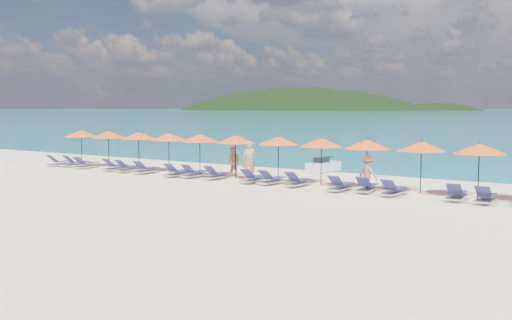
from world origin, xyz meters
The scene contains 35 objects.
ground centered at (0.00, 0.00, 0.00)m, with size 1400.00×1400.00×0.00m, color beige.
headland_main centered at (-300.00, 540.00, -38.00)m, with size 374.00×242.00×126.50m.
headland_small centered at (-150.00, 560.00, -35.00)m, with size 162.00×126.00×85.50m.
jetski centered at (0.21, 9.62, 0.35)m, with size 1.15×2.46×0.84m.
beachgoer_a centered at (-1.51, 4.66, 0.98)m, with size 0.72×0.47×1.97m, color tan.
beachgoer_b centered at (-2.64, 4.87, 0.81)m, with size 0.78×0.45×1.61m, color tan.
beachgoer_c centered at (5.03, 4.40, 0.78)m, with size 1.01×0.47×1.56m, color tan.
umbrella_0 centered at (-14.39, 4.72, 2.02)m, with size 2.10×2.10×2.28m.
umbrella_1 centered at (-11.96, 4.77, 2.02)m, with size 2.10×2.10×2.28m.
umbrella_2 centered at (-9.46, 4.81, 2.02)m, with size 2.10×2.10×2.28m.
umbrella_3 centered at (-7.07, 4.78, 2.02)m, with size 2.10×2.10×2.28m.
umbrella_4 centered at (-4.79, 4.73, 2.02)m, with size 2.10×2.10×2.28m.
umbrella_5 centered at (-2.47, 4.81, 2.02)m, with size 2.10×2.10×2.28m.
umbrella_6 centered at (0.04, 4.96, 2.02)m, with size 2.10×2.10×2.28m.
umbrella_7 centered at (2.47, 4.88, 2.02)m, with size 2.10×2.10×2.28m.
umbrella_8 centered at (4.81, 4.79, 2.02)m, with size 2.10×2.10×2.28m.
umbrella_9 centered at (7.27, 4.80, 2.02)m, with size 2.10×2.10×2.28m.
umbrella_10 centered at (9.63, 4.74, 2.02)m, with size 2.10×2.10×2.28m.
lounger_0 centered at (-14.93, 3.46, 0.24)m, with size 0.77×1.75×0.66m.
lounger_1 centered at (-13.78, 3.77, 0.24)m, with size 0.79×1.75×0.66m.
lounger_2 centered at (-12.57, 3.49, 0.24)m, with size 0.78×1.75×0.66m.
lounger_3 centered at (-10.10, 3.61, 0.24)m, with size 0.76×1.75×0.66m.
lounger_4 centered at (-9.04, 3.55, 0.24)m, with size 0.70×1.73×0.66m.
lounger_5 centered at (-7.67, 3.58, 0.24)m, with size 0.70×1.73×0.66m.
lounger_6 centered at (-5.28, 3.44, 0.24)m, with size 0.64×1.71×0.66m.
lounger_7 centered at (-4.27, 3.64, 0.24)m, with size 0.65×1.71×0.66m.
lounger_8 centered at (-2.89, 3.76, 0.24)m, with size 0.63×1.70×0.66m.
lounger_9 centered at (-0.53, 3.57, 0.24)m, with size 0.68×1.72×0.66m.
lounger_10 centered at (0.51, 3.63, 0.24)m, with size 0.76×1.75×0.66m.
lounger_11 centered at (1.88, 3.71, 0.24)m, with size 0.69×1.72×0.66m.
lounger_12 centered at (4.17, 3.46, 0.24)m, with size 0.68×1.72×0.66m.
lounger_13 centered at (5.27, 3.74, 0.24)m, with size 0.76×1.75×0.66m.
lounger_14 centered at (6.56, 3.47, 0.24)m, with size 0.72×1.73×0.66m.
lounger_15 centered at (9.06, 3.68, 0.24)m, with size 0.72×1.73×0.66m.
lounger_16 centered at (10.16, 3.62, 0.24)m, with size 0.63×1.70×0.66m.
Camera 1 is at (14.67, -19.32, 3.70)m, focal length 40.00 mm.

